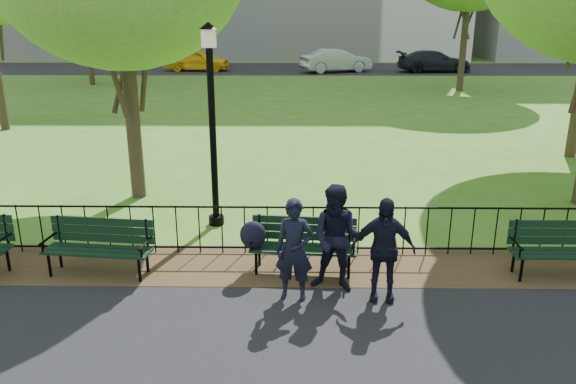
{
  "coord_description": "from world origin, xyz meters",
  "views": [
    {
      "loc": [
        -0.51,
        -7.16,
        4.14
      ],
      "look_at": [
        -0.63,
        1.5,
        1.32
      ],
      "focal_mm": 35.0,
      "sensor_mm": 36.0,
      "label": 1
    }
  ],
  "objects_px": {
    "park_bench_left_a": "(99,241)",
    "person_right": "(383,249)",
    "lamppost": "(212,120)",
    "person_mid": "(337,239)",
    "park_bench_right_a": "(564,243)",
    "sedan_dark": "(434,61)",
    "person_left": "(294,250)",
    "park_bench_main": "(279,237)",
    "taxi": "(197,60)",
    "sedan_silver": "(336,60)"
  },
  "relations": [
    {
      "from": "park_bench_left_a",
      "to": "sedan_silver",
      "type": "xyz_separation_m",
      "value": [
        5.95,
        31.29,
        0.25
      ]
    },
    {
      "from": "park_bench_main",
      "to": "taxi",
      "type": "relative_size",
      "value": 0.42
    },
    {
      "from": "park_bench_left_a",
      "to": "sedan_dark",
      "type": "xyz_separation_m",
      "value": [
        12.8,
        31.58,
        0.18
      ]
    },
    {
      "from": "person_left",
      "to": "park_bench_main",
      "type": "bearing_deg",
      "value": 114.57
    },
    {
      "from": "person_mid",
      "to": "sedan_dark",
      "type": "relative_size",
      "value": 0.33
    },
    {
      "from": "park_bench_main",
      "to": "person_right",
      "type": "height_order",
      "value": "person_right"
    },
    {
      "from": "park_bench_right_a",
      "to": "sedan_silver",
      "type": "height_order",
      "value": "sedan_silver"
    },
    {
      "from": "lamppost",
      "to": "park_bench_main",
      "type": "bearing_deg",
      "value": -58.15
    },
    {
      "from": "person_right",
      "to": "sedan_silver",
      "type": "relative_size",
      "value": 0.33
    },
    {
      "from": "taxi",
      "to": "sedan_dark",
      "type": "distance_m",
      "value": 16.61
    },
    {
      "from": "park_bench_main",
      "to": "person_left",
      "type": "xyz_separation_m",
      "value": [
        0.25,
        -0.9,
        0.17
      ]
    },
    {
      "from": "person_left",
      "to": "person_right",
      "type": "height_order",
      "value": "person_right"
    },
    {
      "from": "sedan_silver",
      "to": "sedan_dark",
      "type": "relative_size",
      "value": 0.97
    },
    {
      "from": "person_left",
      "to": "park_bench_right_a",
      "type": "bearing_deg",
      "value": 20.19
    },
    {
      "from": "park_bench_right_a",
      "to": "sedan_dark",
      "type": "xyz_separation_m",
      "value": [
        5.28,
        31.57,
        0.18
      ]
    },
    {
      "from": "lamppost",
      "to": "person_mid",
      "type": "distance_m",
      "value": 3.79
    },
    {
      "from": "park_bench_right_a",
      "to": "lamppost",
      "type": "height_order",
      "value": "lamppost"
    },
    {
      "from": "park_bench_left_a",
      "to": "park_bench_right_a",
      "type": "xyz_separation_m",
      "value": [
        7.52,
        0.01,
        -0.0
      ]
    },
    {
      "from": "park_bench_left_a",
      "to": "person_right",
      "type": "height_order",
      "value": "person_right"
    },
    {
      "from": "park_bench_main",
      "to": "person_right",
      "type": "bearing_deg",
      "value": -25.14
    },
    {
      "from": "lamppost",
      "to": "sedan_silver",
      "type": "distance_m",
      "value": 29.42
    },
    {
      "from": "taxi",
      "to": "sedan_silver",
      "type": "xyz_separation_m",
      "value": [
        9.76,
        -0.76,
        0.02
      ]
    },
    {
      "from": "park_bench_right_a",
      "to": "taxi",
      "type": "xyz_separation_m",
      "value": [
        -11.33,
        32.04,
        0.22
      ]
    },
    {
      "from": "park_bench_right_a",
      "to": "sedan_silver",
      "type": "distance_m",
      "value": 31.33
    },
    {
      "from": "park_bench_right_a",
      "to": "person_mid",
      "type": "bearing_deg",
      "value": -171.49
    },
    {
      "from": "lamppost",
      "to": "person_right",
      "type": "distance_m",
      "value": 4.41
    },
    {
      "from": "park_bench_main",
      "to": "person_mid",
      "type": "height_order",
      "value": "person_mid"
    },
    {
      "from": "person_mid",
      "to": "sedan_dark",
      "type": "distance_m",
      "value": 33.36
    },
    {
      "from": "person_mid",
      "to": "person_right",
      "type": "relative_size",
      "value": 1.06
    },
    {
      "from": "person_right",
      "to": "sedan_silver",
      "type": "height_order",
      "value": "sedan_silver"
    },
    {
      "from": "park_bench_right_a",
      "to": "taxi",
      "type": "bearing_deg",
      "value": 109.51
    },
    {
      "from": "person_right",
      "to": "taxi",
      "type": "relative_size",
      "value": 0.35
    },
    {
      "from": "person_left",
      "to": "sedan_dark",
      "type": "xyz_separation_m",
      "value": [
        9.62,
        32.42,
        -0.05
      ]
    },
    {
      "from": "person_left",
      "to": "sedan_dark",
      "type": "height_order",
      "value": "person_left"
    },
    {
      "from": "lamppost",
      "to": "person_left",
      "type": "bearing_deg",
      "value": -62.59
    },
    {
      "from": "person_right",
      "to": "sedan_silver",
      "type": "distance_m",
      "value": 32.15
    },
    {
      "from": "park_bench_main",
      "to": "lamppost",
      "type": "relative_size",
      "value": 0.49
    },
    {
      "from": "sedan_silver",
      "to": "taxi",
      "type": "bearing_deg",
      "value": 65.19
    },
    {
      "from": "park_bench_main",
      "to": "person_mid",
      "type": "distance_m",
      "value": 1.11
    },
    {
      "from": "lamppost",
      "to": "sedan_silver",
      "type": "relative_size",
      "value": 0.81
    },
    {
      "from": "park_bench_left_a",
      "to": "person_left",
      "type": "xyz_separation_m",
      "value": [
        3.17,
        -0.83,
        0.23
      ]
    },
    {
      "from": "park_bench_right_a",
      "to": "sedan_dark",
      "type": "bearing_deg",
      "value": 80.56
    },
    {
      "from": "person_mid",
      "to": "person_right",
      "type": "xyz_separation_m",
      "value": [
        0.65,
        -0.28,
        -0.04
      ]
    },
    {
      "from": "park_bench_right_a",
      "to": "sedan_silver",
      "type": "relative_size",
      "value": 0.36
    },
    {
      "from": "person_mid",
      "to": "sedan_silver",
      "type": "relative_size",
      "value": 0.35
    },
    {
      "from": "park_bench_left_a",
      "to": "person_right",
      "type": "relative_size",
      "value": 1.12
    },
    {
      "from": "park_bench_left_a",
      "to": "lamppost",
      "type": "height_order",
      "value": "lamppost"
    },
    {
      "from": "park_bench_left_a",
      "to": "person_right",
      "type": "bearing_deg",
      "value": -4.4
    },
    {
      "from": "sedan_dark",
      "to": "person_left",
      "type": "bearing_deg",
      "value": 159.86
    },
    {
      "from": "lamppost",
      "to": "sedan_dark",
      "type": "distance_m",
      "value": 31.46
    }
  ]
}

